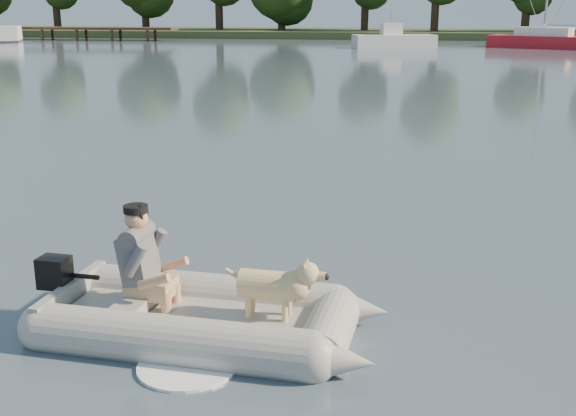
% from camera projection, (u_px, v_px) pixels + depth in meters
% --- Properties ---
extents(water, '(160.00, 160.00, 0.00)m').
position_uv_depth(water, '(215.00, 361.00, 6.07)').
color(water, slate).
rests_on(water, ground).
extents(shore_bank, '(160.00, 12.00, 0.70)m').
position_uv_depth(shore_bank, '(391.00, 34.00, 64.88)').
color(shore_bank, '#47512D').
rests_on(shore_bank, water).
extents(dock, '(18.00, 2.00, 1.04)m').
position_uv_depth(dock, '(70.00, 34.00, 59.31)').
color(dock, '#4C331E').
rests_on(dock, water).
extents(dinghy, '(4.30, 2.97, 1.25)m').
position_uv_depth(dinghy, '(204.00, 280.00, 6.44)').
color(dinghy, '#ABABA5').
rests_on(dinghy, water).
extents(man, '(0.69, 0.60, 0.97)m').
position_uv_depth(man, '(140.00, 254.00, 6.58)').
color(man, '#58585C').
rests_on(man, dinghy).
extents(dog, '(0.86, 0.36, 0.56)m').
position_uv_depth(dog, '(268.00, 290.00, 6.37)').
color(dog, tan).
rests_on(dog, dinghy).
extents(outboard_motor, '(0.39, 0.29, 0.71)m').
position_uv_depth(outboard_motor, '(56.00, 291.00, 6.84)').
color(outboard_motor, black).
rests_on(outboard_motor, dinghy).
extents(motorboat, '(6.05, 3.67, 2.40)m').
position_uv_depth(motorboat, '(394.00, 31.00, 48.61)').
color(motorboat, white).
rests_on(motorboat, water).
extents(sailboat, '(8.35, 5.46, 11.08)m').
position_uv_depth(sailboat, '(550.00, 41.00, 48.40)').
color(sailboat, '#B5141F').
rests_on(sailboat, water).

